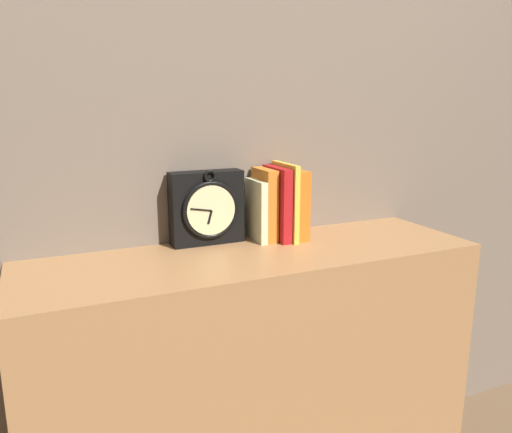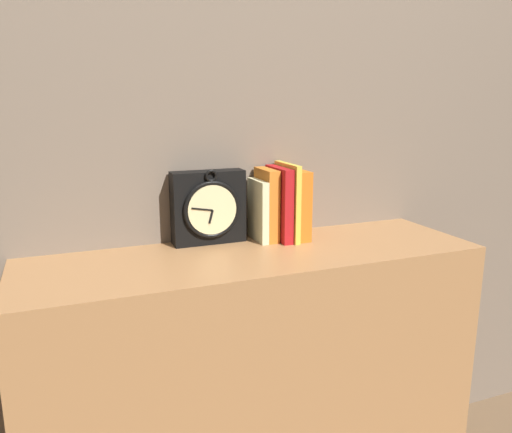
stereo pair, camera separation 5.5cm
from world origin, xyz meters
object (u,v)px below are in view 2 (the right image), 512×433
Objects in this scene: book_slot2_red at (279,204)px; book_slot3_yellow at (287,202)px; clock at (209,207)px; book_slot1_orange at (267,205)px; book_slot4_orange at (296,204)px; book_slot0_cream at (258,210)px.

book_slot3_yellow reaches higher than book_slot2_red.
book_slot2_red is at bearing 170.52° from book_slot3_yellow.
clock is 0.21m from book_slot2_red.
book_slot1_orange reaches higher than book_slot4_orange.
book_slot3_yellow is at bearing -15.78° from book_slot1_orange.
book_slot3_yellow reaches higher than book_slot4_orange.
book_slot2_red is 0.06m from book_slot4_orange.
book_slot4_orange is at bearing 10.14° from book_slot3_yellow.
book_slot2_red is 0.03m from book_slot3_yellow.
book_slot3_yellow is (0.09, -0.02, 0.02)m from book_slot0_cream.
book_slot1_orange is 1.02× the size of book_slot4_orange.
book_slot4_orange is (0.27, -0.04, -0.00)m from clock.
book_slot3_yellow reaches higher than clock.
book_slot3_yellow is (0.23, -0.04, 0.01)m from clock.
book_slot4_orange is at bearing -7.69° from clock.
clock is 1.04× the size of book_slot1_orange.
book_slot2_red reaches higher than book_slot0_cream.
clock reaches higher than book_slot0_cream.
book_slot0_cream is 0.09m from book_slot3_yellow.
clock is 0.27m from book_slot4_orange.
book_slot3_yellow is at bearing -11.02° from book_slot0_cream.
clock is 1.02× the size of book_slot2_red.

